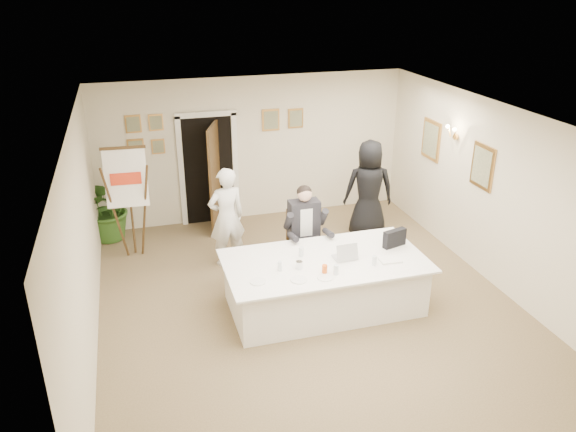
# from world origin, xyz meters

# --- Properties ---
(floor) EXTENTS (7.00, 7.00, 0.00)m
(floor) POSITION_xyz_m (0.00, 0.00, 0.00)
(floor) COLOR brown
(floor) RESTS_ON ground
(ceiling) EXTENTS (6.00, 7.00, 0.02)m
(ceiling) POSITION_xyz_m (0.00, 0.00, 2.80)
(ceiling) COLOR white
(ceiling) RESTS_ON wall_back
(wall_back) EXTENTS (6.00, 0.10, 2.80)m
(wall_back) POSITION_xyz_m (0.00, 3.50, 1.40)
(wall_back) COLOR beige
(wall_back) RESTS_ON floor
(wall_front) EXTENTS (6.00, 0.10, 2.80)m
(wall_front) POSITION_xyz_m (0.00, -3.50, 1.40)
(wall_front) COLOR beige
(wall_front) RESTS_ON floor
(wall_left) EXTENTS (0.10, 7.00, 2.80)m
(wall_left) POSITION_xyz_m (-3.00, 0.00, 1.40)
(wall_left) COLOR beige
(wall_left) RESTS_ON floor
(wall_right) EXTENTS (0.10, 7.00, 2.80)m
(wall_right) POSITION_xyz_m (3.00, 0.00, 1.40)
(wall_right) COLOR beige
(wall_right) RESTS_ON floor
(doorway) EXTENTS (1.14, 0.86, 2.20)m
(doorway) POSITION_xyz_m (-0.88, 3.32, 1.04)
(doorway) COLOR black
(doorway) RESTS_ON floor
(pictures_back_wall) EXTENTS (3.40, 0.06, 0.80)m
(pictures_back_wall) POSITION_xyz_m (-0.80, 3.47, 1.85)
(pictures_back_wall) COLOR #C28B42
(pictures_back_wall) RESTS_ON wall_back
(pictures_right_wall) EXTENTS (0.06, 2.20, 0.80)m
(pictures_right_wall) POSITION_xyz_m (2.97, 1.20, 1.75)
(pictures_right_wall) COLOR #C28B42
(pictures_right_wall) RESTS_ON wall_right
(wall_sconce) EXTENTS (0.20, 0.30, 0.24)m
(wall_sconce) POSITION_xyz_m (2.90, 1.20, 2.10)
(wall_sconce) COLOR gold
(wall_sconce) RESTS_ON wall_right
(conference_table) EXTENTS (2.88, 1.53, 0.78)m
(conference_table) POSITION_xyz_m (0.20, -0.12, 0.39)
(conference_table) COLOR silver
(conference_table) RESTS_ON floor
(seated_man) EXTENTS (0.68, 0.72, 1.53)m
(seated_man) POSITION_xyz_m (0.23, 0.91, 0.77)
(seated_man) COLOR black
(seated_man) RESTS_ON floor
(flip_chart) EXTENTS (0.69, 0.45, 1.95)m
(flip_chart) POSITION_xyz_m (-2.41, 2.32, 0.90)
(flip_chart) COLOR #311F0F
(flip_chart) RESTS_ON floor
(standing_man) EXTENTS (0.68, 0.51, 1.70)m
(standing_man) POSITION_xyz_m (-0.90, 1.60, 0.85)
(standing_man) COLOR white
(standing_man) RESTS_ON floor
(standing_woman) EXTENTS (1.01, 0.79, 1.83)m
(standing_woman) POSITION_xyz_m (1.80, 2.00, 0.91)
(standing_woman) COLOR black
(standing_woman) RESTS_ON floor
(potted_palm) EXTENTS (1.41, 1.32, 1.25)m
(potted_palm) POSITION_xyz_m (-2.80, 3.20, 0.62)
(potted_palm) COLOR #2D571D
(potted_palm) RESTS_ON floor
(laptop) EXTENTS (0.33, 0.36, 0.28)m
(laptop) POSITION_xyz_m (0.49, -0.13, 0.91)
(laptop) COLOR #B7BABC
(laptop) RESTS_ON conference_table
(laptop_bag) EXTENTS (0.39, 0.20, 0.26)m
(laptop_bag) POSITION_xyz_m (1.34, 0.01, 0.91)
(laptop_bag) COLOR black
(laptop_bag) RESTS_ON conference_table
(paper_stack) EXTENTS (0.31, 0.23, 0.03)m
(paper_stack) POSITION_xyz_m (1.08, -0.41, 0.79)
(paper_stack) COLOR white
(paper_stack) RESTS_ON conference_table
(plate_left) EXTENTS (0.25, 0.25, 0.01)m
(plate_left) POSITION_xyz_m (-0.86, -0.47, 0.78)
(plate_left) COLOR white
(plate_left) RESTS_ON conference_table
(plate_mid) EXTENTS (0.27, 0.27, 0.01)m
(plate_mid) POSITION_xyz_m (-0.33, -0.58, 0.78)
(plate_mid) COLOR white
(plate_mid) RESTS_ON conference_table
(plate_near) EXTENTS (0.25, 0.25, 0.01)m
(plate_near) POSITION_xyz_m (0.03, -0.61, 0.78)
(plate_near) COLOR white
(plate_near) RESTS_ON conference_table
(glass_a) EXTENTS (0.07, 0.07, 0.14)m
(glass_a) POSITION_xyz_m (-0.50, -0.25, 0.84)
(glass_a) COLOR silver
(glass_a) RESTS_ON conference_table
(glass_b) EXTENTS (0.08, 0.08, 0.14)m
(glass_b) POSITION_xyz_m (0.20, -0.56, 0.84)
(glass_b) COLOR silver
(glass_b) RESTS_ON conference_table
(glass_c) EXTENTS (0.07, 0.07, 0.14)m
(glass_c) POSITION_xyz_m (0.81, -0.46, 0.84)
(glass_c) COLOR silver
(glass_c) RESTS_ON conference_table
(glass_d) EXTENTS (0.09, 0.09, 0.14)m
(glass_d) POSITION_xyz_m (-0.09, 0.08, 0.84)
(glass_d) COLOR silver
(glass_d) RESTS_ON conference_table
(oj_glass) EXTENTS (0.09, 0.09, 0.13)m
(oj_glass) POSITION_xyz_m (0.06, -0.50, 0.84)
(oj_glass) COLOR #DE5512
(oj_glass) RESTS_ON conference_table
(steel_jug) EXTENTS (0.12, 0.12, 0.11)m
(steel_jug) POSITION_xyz_m (-0.23, -0.26, 0.83)
(steel_jug) COLOR silver
(steel_jug) RESTS_ON conference_table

